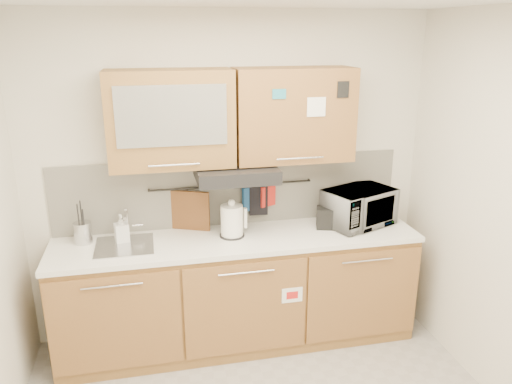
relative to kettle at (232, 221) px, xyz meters
name	(u,v)px	position (x,y,z in m)	size (l,w,h in m)	color
wall_back	(231,179)	(0.04, 0.27, 0.26)	(3.20, 3.20, 0.00)	silver
base_cabinet	(239,296)	(0.04, -0.03, -0.63)	(2.80, 0.64, 0.88)	#A07138
countertop	(238,240)	(0.04, -0.04, -0.14)	(2.82, 0.62, 0.04)	white
backsplash	(231,191)	(0.04, 0.26, 0.16)	(2.80, 0.02, 0.56)	silver
upper_cabinets	(233,117)	(0.03, 0.10, 0.79)	(1.82, 0.37, 0.70)	#A07138
range_hood	(236,173)	(0.04, 0.02, 0.38)	(0.60, 0.46, 0.10)	black
sink	(125,245)	(-0.81, -0.02, -0.12)	(0.42, 0.40, 0.26)	silver
utensil_rail	(232,186)	(0.04, 0.22, 0.22)	(0.02, 0.02, 1.30)	black
utensil_crock	(83,232)	(-1.11, 0.11, -0.04)	(0.17, 0.17, 0.33)	#B7B6BB
kettle	(232,221)	(0.00, 0.00, 0.00)	(0.22, 0.19, 0.30)	white
toaster	(331,218)	(0.80, 0.00, -0.03)	(0.25, 0.19, 0.17)	black
microwave	(359,207)	(1.05, 0.02, 0.03)	(0.54, 0.37, 0.30)	#999999
soap_bottle	(121,229)	(-0.83, 0.06, -0.01)	(0.10, 0.10, 0.22)	#999999
cutting_board	(189,217)	(-0.32, 0.21, -0.01)	(0.35, 0.03, 0.43)	brown
oven_mitt	(249,199)	(0.18, 0.21, 0.10)	(0.12, 0.03, 0.20)	navy
dark_pouch	(258,201)	(0.25, 0.21, 0.08)	(0.15, 0.04, 0.24)	black
pot_holder	(268,196)	(0.33, 0.21, 0.11)	(0.14, 0.02, 0.17)	red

